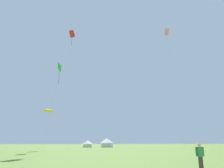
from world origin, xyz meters
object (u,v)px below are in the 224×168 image
at_px(kite_red_box, 72,34).
at_px(person_spectator, 200,157).
at_px(kite_yellow_parafoil, 48,111).
at_px(kite_pink_box, 167,32).
at_px(festival_tent_left, 107,142).
at_px(festival_tent_center, 88,143).
at_px(kite_green_diamond, 59,69).

height_order(kite_red_box, person_spectator, kite_red_box).
distance_m(kite_yellow_parafoil, kite_pink_box, 38.22).
height_order(kite_red_box, festival_tent_left, kite_red_box).
xyz_separation_m(kite_pink_box, festival_tent_center, (-21.21, 26.02, -30.30)).
xyz_separation_m(kite_green_diamond, kite_pink_box, (29.44, -4.64, 10.38)).
distance_m(kite_red_box, kite_pink_box, 27.08).
bearing_deg(kite_red_box, person_spectator, -74.13).
distance_m(kite_pink_box, festival_tent_center, 45.22).
height_order(kite_green_diamond, festival_tent_center, kite_green_diamond).
height_order(kite_red_box, festival_tent_center, kite_red_box).
relative_size(festival_tent_center, festival_tent_left, 0.77).
relative_size(kite_yellow_parafoil, kite_red_box, 0.29).
xyz_separation_m(kite_pink_box, festival_tent_left, (-14.45, 26.02, -29.91)).
bearing_deg(festival_tent_left, kite_pink_box, -60.96).
bearing_deg(person_spectator, kite_yellow_parafoil, 112.88).
distance_m(person_spectator, festival_tent_left, 65.15).
distance_m(kite_green_diamond, kite_pink_box, 31.55).
bearing_deg(kite_red_box, festival_tent_center, 75.55).
height_order(kite_pink_box, festival_tent_center, kite_pink_box).
xyz_separation_m(kite_yellow_parafoil, kite_pink_box, (30.82, -0.82, 22.58)).
bearing_deg(kite_green_diamond, kite_red_box, 11.21).
bearing_deg(festival_tent_center, kite_pink_box, -50.82).
height_order(kite_green_diamond, person_spectator, kite_green_diamond).
bearing_deg(festival_tent_left, kite_red_box, -120.21).
bearing_deg(festival_tent_center, kite_green_diamond, -111.05).
height_order(kite_yellow_parafoil, festival_tent_center, kite_yellow_parafoil).
xyz_separation_m(kite_yellow_parafoil, festival_tent_left, (16.37, 25.20, -7.32)).
bearing_deg(kite_yellow_parafoil, festival_tent_left, 56.98).
relative_size(kite_green_diamond, person_spectator, 13.25).
height_order(kite_yellow_parafoil, festival_tent_left, kite_yellow_parafoil).
relative_size(kite_yellow_parafoil, kite_pink_box, 0.29).
xyz_separation_m(festival_tent_center, festival_tent_left, (6.76, 0.00, 0.39)).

